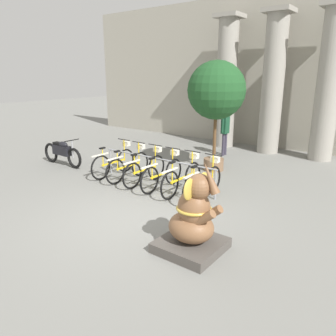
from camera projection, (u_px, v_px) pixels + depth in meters
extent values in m
plane|color=slate|center=(134.00, 217.00, 7.00)|extent=(60.00, 60.00, 0.00)
cube|color=#A39E8E|center=(283.00, 72.00, 12.74)|extent=(20.00, 0.20, 6.00)
cylinder|color=gray|center=(226.00, 85.00, 13.23)|extent=(0.79, 0.79, 5.00)
cube|color=gray|center=(230.00, 16.00, 12.51)|extent=(0.99, 0.99, 0.16)
cylinder|color=gray|center=(273.00, 86.00, 12.12)|extent=(0.79, 0.79, 5.00)
cube|color=gray|center=(279.00, 10.00, 11.40)|extent=(0.99, 0.99, 0.16)
cylinder|color=gray|center=(328.00, 88.00, 11.01)|extent=(0.79, 0.79, 5.00)
cylinder|color=gray|center=(111.00, 161.00, 10.00)|extent=(0.05, 0.05, 0.75)
cylinder|color=gray|center=(215.00, 185.00, 7.89)|extent=(0.05, 0.05, 0.75)
cylinder|color=gray|center=(157.00, 158.00, 8.84)|extent=(3.73, 0.04, 0.04)
torus|color=black|center=(126.00, 160.00, 10.15)|extent=(0.05, 0.72, 0.72)
torus|color=black|center=(101.00, 168.00, 9.38)|extent=(0.05, 0.72, 0.72)
cube|color=yellow|center=(114.00, 162.00, 9.75)|extent=(0.04, 0.91, 0.04)
cube|color=silver|center=(100.00, 155.00, 9.27)|extent=(0.06, 0.61, 0.03)
cylinder|color=yellow|center=(103.00, 158.00, 9.38)|extent=(0.03, 0.03, 0.54)
cube|color=black|center=(102.00, 148.00, 9.30)|extent=(0.08, 0.18, 0.04)
cylinder|color=yellow|center=(124.00, 150.00, 10.03)|extent=(0.03, 0.03, 0.66)
cylinder|color=black|center=(124.00, 140.00, 9.94)|extent=(0.48, 0.03, 0.03)
cube|color=silver|center=(126.00, 144.00, 10.05)|extent=(0.20, 0.16, 0.14)
torus|color=black|center=(140.00, 164.00, 9.77)|extent=(0.05, 0.72, 0.72)
torus|color=black|center=(115.00, 172.00, 8.99)|extent=(0.05, 0.72, 0.72)
cube|color=yellow|center=(128.00, 166.00, 9.37)|extent=(0.04, 0.91, 0.04)
cube|color=silver|center=(115.00, 158.00, 8.89)|extent=(0.06, 0.61, 0.03)
cylinder|color=yellow|center=(118.00, 162.00, 9.00)|extent=(0.03, 0.03, 0.54)
cube|color=black|center=(117.00, 151.00, 8.92)|extent=(0.08, 0.18, 0.04)
cylinder|color=yellow|center=(139.00, 153.00, 9.65)|extent=(0.03, 0.03, 0.66)
cylinder|color=black|center=(139.00, 142.00, 9.55)|extent=(0.48, 0.03, 0.03)
cube|color=silver|center=(141.00, 146.00, 9.67)|extent=(0.20, 0.16, 0.14)
torus|color=black|center=(156.00, 167.00, 9.41)|extent=(0.05, 0.72, 0.72)
torus|color=black|center=(132.00, 176.00, 8.63)|extent=(0.05, 0.72, 0.72)
cube|color=yellow|center=(145.00, 170.00, 9.01)|extent=(0.04, 0.91, 0.04)
cube|color=silver|center=(132.00, 162.00, 8.53)|extent=(0.06, 0.61, 0.03)
cylinder|color=yellow|center=(134.00, 165.00, 8.63)|extent=(0.03, 0.03, 0.54)
cube|color=black|center=(134.00, 155.00, 8.55)|extent=(0.08, 0.18, 0.04)
cylinder|color=yellow|center=(155.00, 156.00, 9.28)|extent=(0.03, 0.03, 0.66)
cylinder|color=black|center=(155.00, 145.00, 9.19)|extent=(0.48, 0.03, 0.03)
cube|color=silver|center=(157.00, 149.00, 9.31)|extent=(0.20, 0.16, 0.14)
torus|color=black|center=(173.00, 171.00, 9.03)|extent=(0.05, 0.72, 0.72)
torus|color=black|center=(150.00, 180.00, 8.25)|extent=(0.05, 0.72, 0.72)
cube|color=yellow|center=(162.00, 174.00, 8.62)|extent=(0.04, 0.91, 0.04)
cube|color=silver|center=(149.00, 166.00, 8.15)|extent=(0.06, 0.61, 0.03)
cylinder|color=yellow|center=(152.00, 169.00, 8.25)|extent=(0.03, 0.03, 0.54)
cube|color=black|center=(152.00, 158.00, 8.17)|extent=(0.08, 0.18, 0.04)
cylinder|color=yellow|center=(173.00, 160.00, 8.90)|extent=(0.03, 0.03, 0.66)
cylinder|color=black|center=(173.00, 148.00, 8.81)|extent=(0.48, 0.03, 0.03)
cube|color=silver|center=(175.00, 152.00, 8.93)|extent=(0.20, 0.16, 0.14)
torus|color=black|center=(193.00, 175.00, 8.67)|extent=(0.05, 0.72, 0.72)
torus|color=black|center=(170.00, 185.00, 7.89)|extent=(0.05, 0.72, 0.72)
cube|color=yellow|center=(182.00, 178.00, 8.27)|extent=(0.04, 0.91, 0.04)
cube|color=silver|center=(170.00, 170.00, 7.79)|extent=(0.06, 0.61, 0.03)
cylinder|color=yellow|center=(172.00, 174.00, 7.90)|extent=(0.03, 0.03, 0.54)
cube|color=black|center=(172.00, 162.00, 7.82)|extent=(0.08, 0.18, 0.04)
cylinder|color=yellow|center=(192.00, 164.00, 8.55)|extent=(0.03, 0.03, 0.66)
cylinder|color=black|center=(192.00, 151.00, 8.45)|extent=(0.48, 0.03, 0.03)
cube|color=silver|center=(194.00, 156.00, 8.57)|extent=(0.20, 0.16, 0.14)
torus|color=black|center=(213.00, 180.00, 8.30)|extent=(0.05, 0.72, 0.72)
torus|color=black|center=(191.00, 191.00, 7.52)|extent=(0.05, 0.72, 0.72)
cube|color=yellow|center=(203.00, 183.00, 7.89)|extent=(0.04, 0.91, 0.04)
cube|color=silver|center=(191.00, 175.00, 7.42)|extent=(0.06, 0.61, 0.03)
cylinder|color=yellow|center=(194.00, 179.00, 7.52)|extent=(0.03, 0.03, 0.54)
cube|color=black|center=(194.00, 167.00, 7.44)|extent=(0.08, 0.18, 0.04)
cylinder|color=yellow|center=(213.00, 168.00, 8.17)|extent=(0.03, 0.03, 0.66)
cylinder|color=black|center=(213.00, 155.00, 8.08)|extent=(0.48, 0.03, 0.03)
cube|color=silver|center=(215.00, 160.00, 8.20)|extent=(0.20, 0.16, 0.14)
cube|color=#4C4742|center=(191.00, 245.00, 5.68)|extent=(1.05, 1.05, 0.18)
ellipsoid|color=brown|center=(191.00, 227.00, 5.59)|extent=(0.81, 0.71, 0.52)
ellipsoid|color=brown|center=(194.00, 208.00, 5.46)|extent=(0.57, 0.52, 0.67)
sphere|color=brown|center=(199.00, 187.00, 5.29)|extent=(0.43, 0.43, 0.43)
ellipsoid|color=gold|center=(203.00, 183.00, 5.49)|extent=(0.08, 0.30, 0.36)
ellipsoid|color=gold|center=(189.00, 189.00, 5.16)|extent=(0.08, 0.30, 0.36)
cone|color=brown|center=(210.00, 178.00, 5.13)|extent=(0.36, 0.15, 0.54)
cylinder|color=brown|center=(211.00, 214.00, 5.42)|extent=(0.42, 0.14, 0.38)
cylinder|color=brown|center=(204.00, 219.00, 5.24)|extent=(0.42, 0.14, 0.38)
torus|color=gold|center=(194.00, 208.00, 5.46)|extent=(0.60, 0.60, 0.05)
torus|color=black|center=(74.00, 158.00, 10.52)|extent=(0.67, 0.09, 0.67)
torus|color=black|center=(51.00, 153.00, 11.26)|extent=(0.67, 0.09, 0.67)
cube|color=black|center=(62.00, 150.00, 10.84)|extent=(0.76, 0.22, 0.32)
ellipsoid|color=black|center=(63.00, 145.00, 10.73)|extent=(0.40, 0.20, 0.20)
cube|color=black|center=(58.00, 143.00, 10.89)|extent=(0.36, 0.18, 0.08)
cylinder|color=#99999E|center=(73.00, 149.00, 10.47)|extent=(0.04, 0.04, 0.56)
cylinder|color=black|center=(72.00, 140.00, 10.39)|extent=(0.03, 0.55, 0.03)
cylinder|color=#383342|center=(225.00, 144.00, 12.28)|extent=(0.11, 0.11, 0.83)
cylinder|color=#383342|center=(223.00, 145.00, 12.15)|extent=(0.11, 0.11, 0.83)
cube|color=#19472D|center=(225.00, 125.00, 12.02)|extent=(0.20, 0.32, 0.62)
sphere|color=tan|center=(226.00, 113.00, 11.90)|extent=(0.22, 0.22, 0.22)
cylinder|color=#19472D|center=(228.00, 124.00, 12.16)|extent=(0.07, 0.07, 0.56)
cylinder|color=#19472D|center=(223.00, 125.00, 11.86)|extent=(0.07, 0.07, 0.56)
cylinder|color=brown|center=(214.00, 164.00, 10.38)|extent=(0.63, 0.63, 0.38)
cylinder|color=brown|center=(215.00, 137.00, 10.14)|extent=(0.10, 0.10, 1.40)
sphere|color=#1E4C23|center=(216.00, 90.00, 9.75)|extent=(1.75, 1.75, 1.75)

